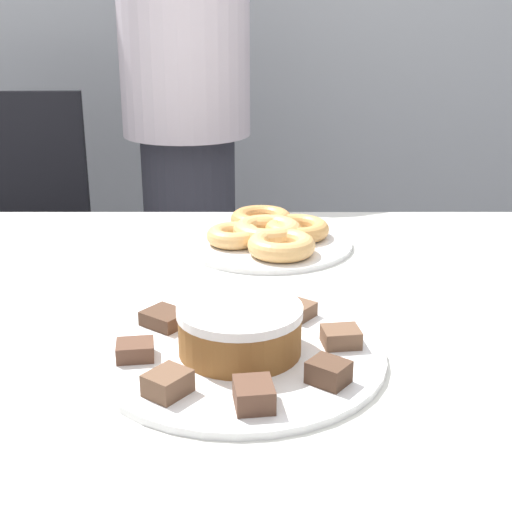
# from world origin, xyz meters

# --- Properties ---
(table) EXTENTS (1.73, 1.02, 0.72)m
(table) POSITION_xyz_m (0.00, 0.00, 0.65)
(table) COLOR silver
(table) RESTS_ON ground_plane
(person_standing) EXTENTS (0.35, 0.35, 1.66)m
(person_standing) POSITION_xyz_m (-0.14, 0.98, 0.87)
(person_standing) COLOR #383842
(person_standing) RESTS_ON ground_plane
(office_chair_left) EXTENTS (0.46, 0.46, 0.92)m
(office_chair_left) POSITION_xyz_m (-0.66, 0.95, 0.44)
(office_chair_left) COLOR black
(office_chair_left) RESTS_ON ground_plane
(plate_cake) EXTENTS (0.38, 0.38, 0.01)m
(plate_cake) POSITION_xyz_m (0.03, -0.18, 0.73)
(plate_cake) COLOR white
(plate_cake) RESTS_ON table
(plate_donuts) EXTENTS (0.32, 0.32, 0.01)m
(plate_donuts) POSITION_xyz_m (0.07, 0.28, 0.73)
(plate_donuts) COLOR white
(plate_donuts) RESTS_ON table
(frosted_cake) EXTENTS (0.16, 0.16, 0.06)m
(frosted_cake) POSITION_xyz_m (0.03, -0.18, 0.76)
(frosted_cake) COLOR brown
(frosted_cake) RESTS_ON plate_cake
(lamington_0) EXTENTS (0.07, 0.07, 0.02)m
(lamington_0) POSITION_xyz_m (-0.08, -0.10, 0.74)
(lamington_0) COLOR #513828
(lamington_0) RESTS_ON plate_cake
(lamington_1) EXTENTS (0.05, 0.05, 0.02)m
(lamington_1) POSITION_xyz_m (-0.10, -0.20, 0.74)
(lamington_1) COLOR brown
(lamington_1) RESTS_ON plate_cake
(lamington_2) EXTENTS (0.06, 0.06, 0.03)m
(lamington_2) POSITION_xyz_m (-0.05, -0.29, 0.74)
(lamington_2) COLOR brown
(lamington_2) RESTS_ON plate_cake
(lamington_3) EXTENTS (0.05, 0.06, 0.03)m
(lamington_3) POSITION_xyz_m (0.05, -0.32, 0.74)
(lamington_3) COLOR brown
(lamington_3) RESTS_ON plate_cake
(lamington_4) EXTENTS (0.06, 0.06, 0.03)m
(lamington_4) POSITION_xyz_m (0.14, -0.27, 0.74)
(lamington_4) COLOR #513828
(lamington_4) RESTS_ON plate_cake
(lamington_5) EXTENTS (0.05, 0.05, 0.02)m
(lamington_5) POSITION_xyz_m (0.16, -0.17, 0.74)
(lamington_5) COLOR brown
(lamington_5) RESTS_ON plate_cake
(lamington_6) EXTENTS (0.06, 0.06, 0.02)m
(lamington_6) POSITION_xyz_m (0.11, -0.08, 0.74)
(lamington_6) COLOR brown
(lamington_6) RESTS_ON plate_cake
(lamington_7) EXTENTS (0.05, 0.06, 0.02)m
(lamington_7) POSITION_xyz_m (0.01, -0.05, 0.74)
(lamington_7) COLOR brown
(lamington_7) RESTS_ON plate_cake
(donut_0) EXTENTS (0.13, 0.13, 0.04)m
(donut_0) POSITION_xyz_m (0.07, 0.28, 0.75)
(donut_0) COLOR #E5AD66
(donut_0) RESTS_ON plate_donuts
(donut_1) EXTENTS (0.10, 0.10, 0.03)m
(donut_1) POSITION_xyz_m (0.01, 0.26, 0.75)
(donut_1) COLOR #E5AD66
(donut_1) RESTS_ON plate_donuts
(donut_2) EXTENTS (0.12, 0.12, 0.04)m
(donut_2) POSITION_xyz_m (0.09, 0.20, 0.75)
(donut_2) COLOR #E5AD66
(donut_2) RESTS_ON plate_donuts
(donut_3) EXTENTS (0.13, 0.13, 0.03)m
(donut_3) POSITION_xyz_m (0.13, 0.30, 0.75)
(donut_3) COLOR tan
(donut_3) RESTS_ON plate_donuts
(donut_4) EXTENTS (0.12, 0.12, 0.04)m
(donut_4) POSITION_xyz_m (0.06, 0.36, 0.75)
(donut_4) COLOR #D18E4C
(donut_4) RESTS_ON plate_donuts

